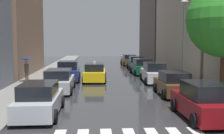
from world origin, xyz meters
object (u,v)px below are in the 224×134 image
Objects in this scene: parked_car_right_nearest at (204,102)px; parked_car_right_sixth at (129,60)px; parked_car_left_second at (59,81)px; lamp_post_right at (184,37)px; parked_car_right_fifth at (136,63)px; parked_car_left_third at (68,72)px; taxi_midroad at (95,73)px; parked_car_left_nearest at (40,100)px; parked_car_right_second at (173,84)px; pedestrian_foreground at (26,64)px; parked_car_right_fourth at (142,67)px; parked_car_right_third at (154,73)px.

parked_car_right_nearest is 29.02m from parked_car_right_sixth.
parked_car_left_second is 0.71× the size of lamp_post_right.
parked_car_right_fifth is at bearing -27.66° from parked_car_left_second.
parked_car_left_third is 0.97× the size of parked_car_right_nearest.
taxi_midroad is at bearing 21.55° from parked_car_right_nearest.
parked_car_right_nearest is 9.47m from lamp_post_right.
lamp_post_right is at bearing -172.65° from parked_car_right_fifth.
parked_car_left_second is at bearing -1.44° from parked_car_left_nearest.
parked_car_left_third is 14.93m from parked_car_right_nearest.
pedestrian_foreground reaches higher than parked_car_right_second.
parked_car_right_fifth is 14.37m from lamp_post_right.
lamp_post_right is at bearing 133.50° from pedestrian_foreground.
taxi_midroad is at bearing 160.55° from parked_car_right_sixth.
pedestrian_foreground is at bearing 116.72° from parked_car_right_fourth.
pedestrian_foreground reaches higher than parked_car_right_third.
parked_car_left_second is 5.27m from pedestrian_foreground.
parked_car_right_nearest is 22.66m from parked_car_right_fifth.
parked_car_right_nearest is 1.04× the size of parked_car_right_fifth.
parked_car_right_second is 1.00× the size of parked_car_right_fifth.
taxi_midroad is at bearing 155.64° from pedestrian_foreground.
parked_car_right_sixth is (7.76, 21.55, 0.00)m from parked_car_left_second.
pedestrian_foreground is (-3.24, 4.05, 0.94)m from parked_car_left_second.
parked_car_left_third reaches higher than parked_car_right_fourth.
parked_car_right_third is 5.79m from parked_car_right_fourth.
parked_car_right_fourth reaches higher than parked_car_left_second.
lamp_post_right is (9.55, 7.62, 3.20)m from parked_car_left_nearest.
parked_car_right_third reaches higher than parked_car_right_nearest.
parked_car_right_fifth is 6.36m from parked_car_right_sixth.
parked_car_right_nearest is at bearing -98.66° from parked_car_left_nearest.
parked_car_left_nearest is at bearing 162.28° from parked_car_right_sixth.
parked_car_left_third reaches higher than parked_car_right_second.
taxi_midroad reaches higher than parked_car_left_second.
parked_car_left_third reaches higher than parked_car_right_sixth.
parked_car_left_nearest is 0.68× the size of lamp_post_right.
parked_car_left_nearest is 22.97m from parked_car_right_fifth.
parked_car_right_sixth is (-0.00, 17.45, -0.05)m from parked_car_right_third.
parked_car_right_fourth reaches higher than parked_car_right_second.
parked_car_right_fifth is at bearing -39.94° from parked_car_left_third.
parked_car_left_second is 8.00m from parked_car_right_second.
parked_car_right_nearest is at bearing -178.44° from parked_car_right_third.
parked_car_right_nearest is at bearing 177.70° from parked_car_right_sixth.
parked_car_right_second is (7.89, 4.53, -0.01)m from parked_car_left_nearest.
parked_car_right_nearest is at bearing -156.13° from taxi_midroad.
taxi_midroad is (-5.13, -4.85, -0.05)m from parked_car_right_fourth.
parked_car_right_third is (0.17, 11.57, 0.01)m from parked_car_right_nearest.
pedestrian_foreground reaches higher than parked_car_right_fourth.
parked_car_left_nearest is at bearing 178.70° from parked_car_left_second.
parked_car_left_nearest is 2.22× the size of pedestrian_foreground.
lamp_post_right reaches higher than parked_car_left_third.
parked_car_right_second is (7.63, -7.30, -0.09)m from parked_car_left_third.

